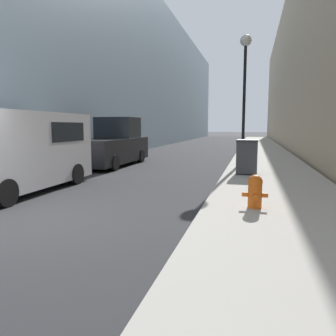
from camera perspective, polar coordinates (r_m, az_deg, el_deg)
name	(u,v)px	position (r m, az deg, el deg)	size (l,w,h in m)	color
ground_plane	(9,226)	(6.69, -25.92, -9.05)	(200.00, 200.00, 0.00)	#2D2D30
sidewalk_right	(263,152)	(22.93, 16.16, 2.69)	(3.31, 60.00, 0.15)	#ADA89E
building_left_glass	(109,79)	(34.22, -10.29, 14.99)	(12.00, 60.00, 12.89)	#849EB2
fire_hydrant	(255,191)	(6.88, 14.92, -3.82)	(0.52, 0.40, 0.68)	#D15614
trash_bin	(247,156)	(11.62, 13.57, 1.97)	(0.72, 0.68, 1.19)	#3D3D42
lamppost	(245,74)	(15.39, 13.23, 15.61)	(0.50, 0.50, 5.61)	black
white_van	(16,148)	(9.91, -25.02, 3.17)	(2.19, 4.87, 2.18)	silver
pickup_truck	(112,146)	(15.38, -9.72, 3.88)	(2.01, 5.27, 2.22)	black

